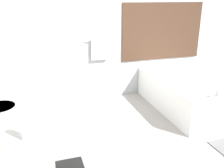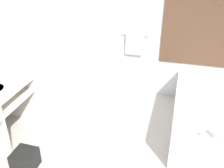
# 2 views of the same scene
# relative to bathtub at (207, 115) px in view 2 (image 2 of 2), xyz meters

# --- Properties ---
(wall_back_with_blinds) EXTENTS (7.40, 0.13, 2.70)m
(wall_back_with_blinds) POSITION_rel_bathtub_xyz_m (-0.97, 0.96, 1.05)
(wall_back_with_blinds) COLOR silver
(wall_back_with_blinds) RESTS_ON ground_plane
(bathtub) EXTENTS (0.97, 1.85, 0.66)m
(bathtub) POSITION_rel_bathtub_xyz_m (0.00, 0.00, 0.00)
(bathtub) COLOR white
(bathtub) RESTS_ON ground_plane
(waste_bin) EXTENTS (0.28, 0.28, 0.26)m
(waste_bin) POSITION_rel_bathtub_xyz_m (-2.23, -1.38, -0.17)
(waste_bin) COLOR black
(waste_bin) RESTS_ON ground_plane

